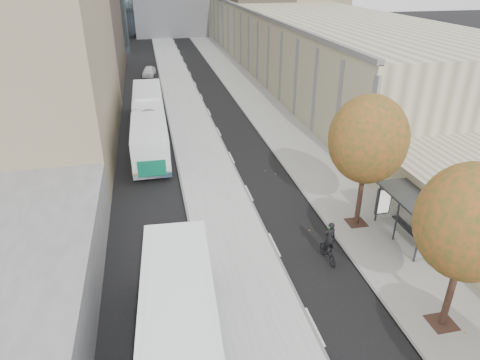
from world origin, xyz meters
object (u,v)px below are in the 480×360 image
object	(u,v)px
bus_far	(149,119)
cyclist	(329,247)
bus_shelter	(415,205)
distant_car	(149,71)

from	to	relation	value
bus_far	cyclist	bearing A→B (deg)	-66.61
bus_far	cyclist	size ratio (longest dim) A/B	8.02
bus_far	bus_shelter	bearing A→B (deg)	-54.10
bus_shelter	bus_far	bearing A→B (deg)	125.47
cyclist	distant_car	size ratio (longest dim) A/B	0.60
bus_far	distant_car	size ratio (longest dim) A/B	4.81
bus_shelter	distant_car	size ratio (longest dim) A/B	1.17
cyclist	distant_car	bearing A→B (deg)	96.19
distant_car	cyclist	bearing A→B (deg)	-70.73
cyclist	distant_car	distance (m)	44.23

